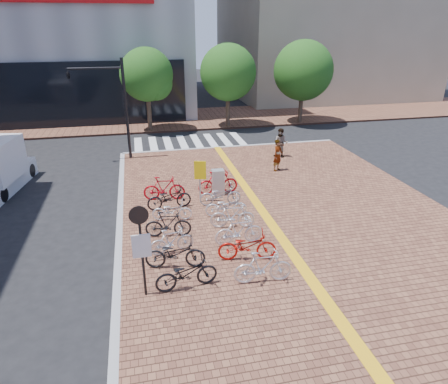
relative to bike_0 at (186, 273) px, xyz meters
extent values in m
plane|color=black|center=(1.89, 2.43, -0.66)|extent=(120.00, 120.00, 0.00)
cube|color=brown|center=(4.89, -2.57, -0.58)|extent=(14.00, 34.00, 0.15)
cube|color=gold|center=(3.89, -2.57, -0.50)|extent=(0.40, 34.00, 0.01)
cube|color=gray|center=(-2.11, -2.57, -0.58)|extent=(0.25, 34.00, 0.15)
cube|color=gray|center=(4.89, 14.43, -0.58)|extent=(14.00, 0.25, 0.15)
cube|color=brown|center=(1.89, 23.43, -0.58)|extent=(70.00, 8.00, 0.15)
cube|color=gray|center=(19.89, 34.43, 8.34)|extent=(20.00, 18.00, 18.00)
cube|color=silver|center=(-1.11, 16.43, -0.65)|extent=(0.50, 4.00, 0.01)
cube|color=silver|center=(-0.11, 16.43, -0.65)|extent=(0.50, 4.00, 0.01)
cube|color=silver|center=(0.89, 16.43, -0.65)|extent=(0.50, 4.00, 0.01)
cube|color=silver|center=(1.89, 16.43, -0.65)|extent=(0.50, 4.00, 0.01)
cube|color=silver|center=(2.89, 16.43, -0.65)|extent=(0.50, 4.00, 0.01)
cube|color=silver|center=(3.89, 16.43, -0.65)|extent=(0.50, 4.00, 0.01)
cube|color=silver|center=(4.89, 16.43, -0.65)|extent=(0.50, 4.00, 0.01)
cube|color=silver|center=(5.89, 16.43, -0.65)|extent=(0.50, 4.00, 0.01)
cylinder|color=#38281E|center=(-0.11, 19.93, 0.79)|extent=(0.32, 0.32, 2.60)
sphere|color=#194714|center=(-0.11, 19.93, 3.54)|extent=(3.80, 3.80, 3.80)
sphere|color=#194714|center=(0.49, 19.63, 2.94)|extent=(2.40, 2.40, 2.40)
cylinder|color=#38281E|center=(5.89, 19.93, 0.79)|extent=(0.32, 0.32, 2.60)
sphere|color=#194714|center=(5.89, 19.93, 3.54)|extent=(4.20, 4.20, 4.20)
sphere|color=#194714|center=(6.49, 19.63, 2.94)|extent=(2.40, 2.40, 2.40)
cylinder|color=#38281E|center=(11.89, 19.93, 0.79)|extent=(0.32, 0.32, 2.60)
sphere|color=#194714|center=(11.89, 19.93, 3.54)|extent=(4.60, 4.60, 4.60)
sphere|color=#194714|center=(12.49, 19.63, 2.94)|extent=(2.40, 2.40, 2.40)
imported|color=black|center=(0.00, 0.00, 0.00)|extent=(2.01, 0.92, 1.02)
imported|color=black|center=(-0.22, 1.18, 0.01)|extent=(2.07, 1.02, 1.04)
imported|color=silver|center=(-0.24, 2.10, -0.03)|extent=(1.65, 0.71, 0.96)
imported|color=black|center=(-0.26, 3.31, 0.01)|extent=(1.79, 0.73, 1.04)
imported|color=white|center=(0.02, 4.66, -0.08)|extent=(1.69, 0.82, 0.85)
imported|color=black|center=(0.01, 5.79, 0.00)|extent=(2.00, 0.91, 1.01)
imported|color=red|center=(-0.12, 6.77, 0.06)|extent=(1.93, 0.76, 1.13)
imported|color=silver|center=(2.35, -0.24, 0.04)|extent=(1.87, 0.66, 1.10)
imported|color=red|center=(2.22, 1.14, 0.01)|extent=(2.07, 1.00, 1.04)
imported|color=white|center=(2.20, 2.18, 0.03)|extent=(1.81, 0.57, 1.08)
imported|color=silver|center=(2.27, 3.46, 0.02)|extent=(1.82, 0.78, 1.06)
imported|color=silver|center=(2.25, 4.53, -0.05)|extent=(1.80, 0.81, 0.91)
imported|color=#B1B1B6|center=(2.25, 5.66, -0.02)|extent=(1.88, 0.76, 0.97)
imported|color=#A30B13|center=(2.41, 6.92, 0.06)|extent=(1.91, 0.60, 1.14)
imported|color=gray|center=(6.23, 9.40, 0.35)|extent=(0.75, 0.71, 1.72)
imported|color=#474C5A|center=(7.21, 11.59, 0.36)|extent=(1.06, 0.99, 1.74)
cube|color=silver|center=(2.38, 6.83, 0.11)|extent=(0.57, 0.41, 1.23)
cylinder|color=#B7B7BC|center=(1.44, 6.23, 0.43)|extent=(0.09, 0.09, 1.88)
cube|color=yellow|center=(1.44, 6.18, 1.01)|extent=(0.52, 0.19, 0.84)
cylinder|color=black|center=(-1.25, -0.07, 0.95)|extent=(0.08, 0.08, 2.91)
cylinder|color=black|center=(-1.25, -0.13, 2.16)|extent=(0.54, 0.05, 0.54)
cube|color=silver|center=(-1.25, -0.13, 1.19)|extent=(0.53, 0.05, 0.73)
cylinder|color=black|center=(-1.61, 13.39, 2.36)|extent=(0.17, 0.17, 5.73)
cylinder|color=black|center=(-3.04, 13.39, 4.70)|extent=(2.87, 0.11, 0.11)
imported|color=black|center=(-4.48, 13.39, 4.41)|extent=(0.25, 1.19, 0.48)
cube|color=silver|center=(-7.75, 11.51, 0.92)|extent=(2.24, 2.24, 1.33)
cylinder|color=black|center=(-6.84, 11.67, -0.30)|extent=(0.34, 0.74, 0.71)
cylinder|color=black|center=(-7.39, 8.45, -0.30)|extent=(0.34, 0.74, 0.71)
camera|label=1|loc=(-1.08, -10.13, 6.99)|focal=32.00mm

